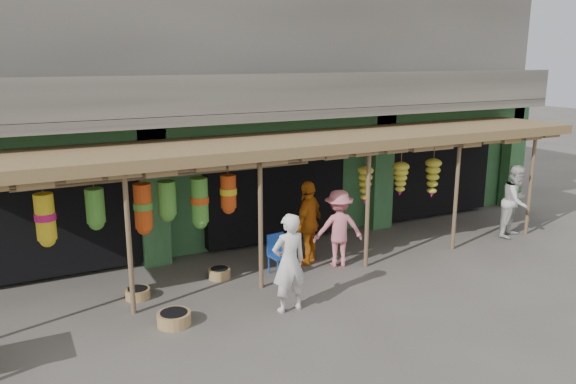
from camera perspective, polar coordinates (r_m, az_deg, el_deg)
name	(u,v)px	position (r m, az deg, el deg)	size (l,w,h in m)	color
ground	(321,271)	(12.09, 3.41, -8.04)	(80.00, 80.00, 0.00)	#514C47
building	(232,97)	(15.66, -5.67, 9.55)	(16.40, 6.80, 7.00)	gray
awning	(298,147)	(12.01, 1.02, 4.59)	(14.00, 2.70, 2.79)	brown
blue_chair	(278,252)	(11.81, -1.01, -6.09)	(0.45, 0.45, 0.85)	#1944A6
basket_left	(138,294)	(11.13, -15.02, -9.93)	(0.46, 0.46, 0.19)	olive
basket_mid	(174,319)	(9.97, -11.50, -12.50)	(0.58, 0.58, 0.22)	#9D7A46
basket_right	(219,273)	(11.77, -6.98, -8.21)	(0.45, 0.45, 0.20)	#A16F4B
person_front	(289,263)	(9.98, 0.10, -7.22)	(0.66, 0.43, 1.81)	silver
person_right	(516,201)	(15.22, 22.14, -0.87)	(0.89, 0.70, 1.84)	silver
person_vendor	(309,222)	(12.25, 2.11, -3.11)	(1.09, 0.46, 1.87)	#C96612
person_shopper	(338,228)	(12.17, 5.15, -3.70)	(1.09, 0.63, 1.69)	#E07782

